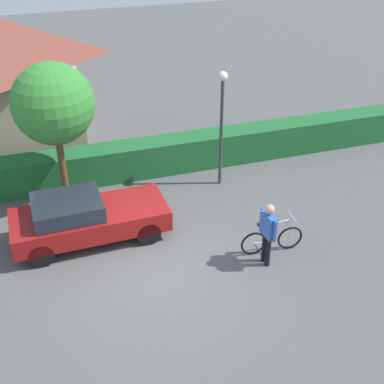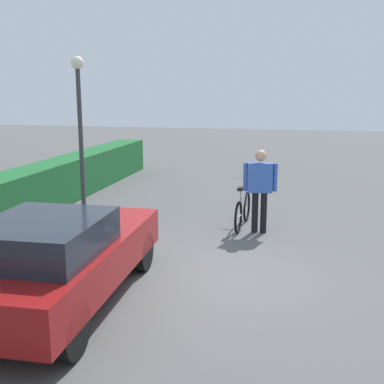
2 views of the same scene
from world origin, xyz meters
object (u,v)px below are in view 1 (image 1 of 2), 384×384
Objects in this scene: street_lamp at (222,112)px; parked_car_near at (85,218)px; person_rider at (268,230)px; bicycle at (272,239)px; tree_kerbside at (53,104)px.

parked_car_near is at bearing -158.92° from street_lamp.
parked_car_near is 2.35× the size of person_rider.
parked_car_near is 4.96m from street_lamp.
person_rider reaches higher than parked_car_near.
tree_kerbside is (-4.71, 4.10, 2.65)m from bicycle.
parked_car_near is 0.97× the size of tree_kerbside.
bicycle is 4.15m from street_lamp.
bicycle is 6.79m from tree_kerbside.
parked_car_near is 4.69m from person_rider.
tree_kerbside is at bearing 174.34° from street_lamp.
tree_kerbside is (-4.67, 0.46, 0.65)m from street_lamp.
street_lamp reaches higher than bicycle.
parked_car_near is 1.12× the size of street_lamp.
parked_car_near is 3.19m from tree_kerbside.
tree_kerbside is (-0.31, 2.14, 2.34)m from parked_car_near.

